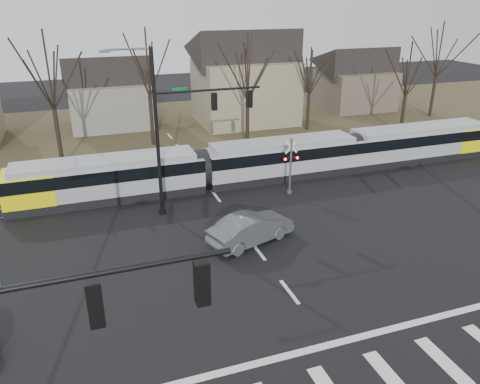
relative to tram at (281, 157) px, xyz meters
name	(u,v)px	position (x,y,z in m)	size (l,w,h in m)	color
ground	(309,318)	(-5.72, -16.00, -1.57)	(140.00, 140.00, 0.00)	black
grass_verge	(166,131)	(-5.72, 16.00, -1.57)	(140.00, 28.00, 0.01)	#38331E
stop_line	(330,345)	(-5.72, -17.80, -1.57)	(28.00, 0.35, 0.01)	silver
lane_dashes	(208,186)	(-5.72, 0.00, -1.57)	(0.18, 30.00, 0.01)	silver
rail_pair	(209,187)	(-5.72, -0.20, -1.54)	(90.00, 1.52, 0.06)	#59595E
tram	(281,157)	(0.00, 0.00, 0.00)	(38.12, 2.83, 2.89)	gray
sedan	(251,228)	(-5.71, -8.85, -0.74)	(5.37, 3.33, 1.67)	#4A4C51
signal_pole_near_left	(1,372)	(-16.12, -22.00, 4.13)	(9.28, 0.44, 10.20)	black
signal_pole_far	(183,124)	(-8.12, -3.50, 4.13)	(9.28, 0.44, 10.20)	black
rail_crossing_signal	(290,168)	(-0.72, -3.21, 0.31)	(1.08, 0.36, 4.00)	#59595B
tree_row	(198,91)	(-3.72, 10.00, 3.43)	(59.20, 7.20, 10.00)	black
house_b	(108,88)	(-10.72, 20.00, 2.39)	(8.64, 7.56, 7.65)	slate
house_c	(245,73)	(3.28, 17.00, 3.66)	(10.80, 8.64, 10.10)	gray
house_d	(356,75)	(18.28, 19.00, 2.39)	(8.64, 7.56, 7.65)	brown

